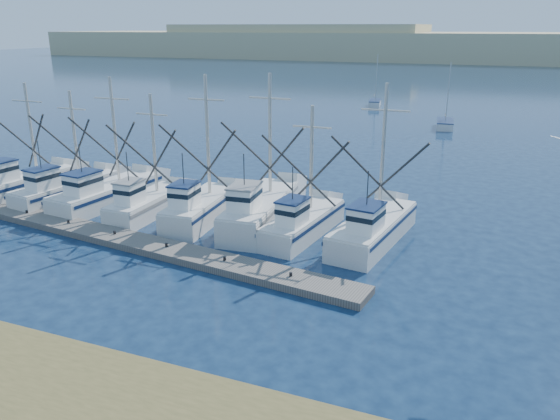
% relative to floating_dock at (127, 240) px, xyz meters
% --- Properties ---
extents(ground, '(500.00, 500.00, 0.00)m').
position_rel_floating_dock_xyz_m(ground, '(9.77, -6.63, -0.20)').
color(ground, '#0C1B35').
rests_on(ground, ground).
extents(floating_dock, '(30.18, 5.84, 0.40)m').
position_rel_floating_dock_xyz_m(floating_dock, '(0.00, 0.00, 0.00)').
color(floating_dock, '#69645D').
rests_on(floating_dock, ground).
extents(dune_ridge, '(360.00, 60.00, 10.00)m').
position_rel_floating_dock_xyz_m(dune_ridge, '(9.77, 203.37, 4.80)').
color(dune_ridge, tan).
rests_on(dune_ridge, ground).
extents(trawler_fleet, '(30.09, 9.59, 9.50)m').
position_rel_floating_dock_xyz_m(trawler_fleet, '(0.29, 5.19, 0.76)').
color(trawler_fleet, silver).
rests_on(trawler_fleet, ground).
extents(sailboat_near, '(2.46, 5.36, 8.10)m').
position_rel_floating_dock_xyz_m(sailboat_near, '(13.51, 47.12, 0.30)').
color(sailboat_near, silver).
rests_on(sailboat_near, ground).
extents(sailboat_far, '(2.40, 5.06, 8.10)m').
position_rel_floating_dock_xyz_m(sailboat_far, '(0.90, 63.70, 0.31)').
color(sailboat_far, silver).
rests_on(sailboat_far, ground).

